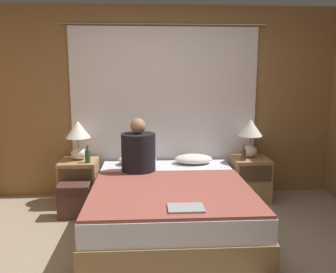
% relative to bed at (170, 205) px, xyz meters
% --- Properties ---
extents(ground_plane, '(16.00, 16.00, 0.00)m').
position_rel_bed_xyz_m(ground_plane, '(0.00, -0.74, -0.24)').
color(ground_plane, gray).
extents(wall_back, '(4.68, 0.06, 2.50)m').
position_rel_bed_xyz_m(wall_back, '(0.00, 1.14, 1.01)').
color(wall_back, olive).
rests_on(wall_back, ground_plane).
extents(curtain_panel, '(2.64, 0.02, 2.26)m').
position_rel_bed_xyz_m(curtain_panel, '(0.00, 1.08, 0.89)').
color(curtain_panel, white).
rests_on(curtain_panel, ground_plane).
extents(bed, '(1.64, 2.06, 0.49)m').
position_rel_bed_xyz_m(bed, '(0.00, 0.00, 0.00)').
color(bed, '#99754C').
rests_on(bed, ground_plane).
extents(nightstand_left, '(0.46, 0.47, 0.56)m').
position_rel_bed_xyz_m(nightstand_left, '(-1.10, 0.77, 0.04)').
color(nightstand_left, '#A87F51').
rests_on(nightstand_left, ground_plane).
extents(nightstand_right, '(0.46, 0.47, 0.56)m').
position_rel_bed_xyz_m(nightstand_right, '(1.10, 0.77, 0.04)').
color(nightstand_right, '#A87F51').
rests_on(nightstand_right, ground_plane).
extents(lamp_left, '(0.31, 0.31, 0.49)m').
position_rel_bed_xyz_m(lamp_left, '(-1.10, 0.83, 0.64)').
color(lamp_left, silver).
rests_on(lamp_left, nightstand_left).
extents(lamp_right, '(0.31, 0.31, 0.49)m').
position_rel_bed_xyz_m(lamp_right, '(1.10, 0.83, 0.64)').
color(lamp_right, silver).
rests_on(lamp_right, nightstand_right).
extents(pillow_left, '(0.49, 0.33, 0.12)m').
position_rel_bed_xyz_m(pillow_left, '(-0.36, 0.83, 0.31)').
color(pillow_left, silver).
rests_on(pillow_left, bed).
extents(pillow_right, '(0.49, 0.33, 0.12)m').
position_rel_bed_xyz_m(pillow_right, '(0.36, 0.83, 0.31)').
color(pillow_right, silver).
rests_on(pillow_right, bed).
extents(blanket_on_bed, '(1.58, 1.39, 0.03)m').
position_rel_bed_xyz_m(blanket_on_bed, '(0.00, -0.30, 0.26)').
color(blanket_on_bed, '#994C42').
rests_on(blanket_on_bed, bed).
extents(person_left_in_bed, '(0.40, 0.40, 0.64)m').
position_rel_bed_xyz_m(person_left_in_bed, '(-0.34, 0.43, 0.50)').
color(person_left_in_bed, black).
rests_on(person_left_in_bed, bed).
extents(beer_bottle_on_left_stand, '(0.06, 0.06, 0.22)m').
position_rel_bed_xyz_m(beer_bottle_on_left_stand, '(-0.96, 0.66, 0.40)').
color(beer_bottle_on_left_stand, '#2D4C28').
rests_on(beer_bottle_on_left_stand, nightstand_left).
extents(beer_bottle_on_right_stand, '(0.06, 0.06, 0.20)m').
position_rel_bed_xyz_m(beer_bottle_on_right_stand, '(0.97, 0.66, 0.40)').
color(beer_bottle_on_right_stand, '#513819').
rests_on(beer_bottle_on_right_stand, nightstand_right).
extents(laptop_on_bed, '(0.30, 0.21, 0.02)m').
position_rel_bed_xyz_m(laptop_on_bed, '(0.08, -0.81, 0.28)').
color(laptop_on_bed, '#9EA0A5').
rests_on(laptop_on_bed, blanket_on_bed).
extents(backpack_on_floor, '(0.36, 0.24, 0.39)m').
position_rel_bed_xyz_m(backpack_on_floor, '(-1.08, 0.33, -0.02)').
color(backpack_on_floor, brown).
rests_on(backpack_on_floor, ground_plane).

